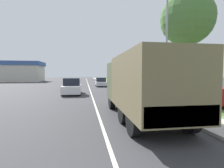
# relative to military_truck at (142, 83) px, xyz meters

# --- Properties ---
(ground_plane) EXTENTS (180.00, 180.00, 0.00)m
(ground_plane) POSITION_rel_military_truck_xyz_m (-1.97, 29.73, -1.68)
(ground_plane) COLOR #38383A
(lane_centre_stripe) EXTENTS (0.12, 120.00, 0.00)m
(lane_centre_stripe) POSITION_rel_military_truck_xyz_m (-1.97, 29.73, -1.67)
(lane_centre_stripe) COLOR silver
(lane_centre_stripe) RESTS_ON ground
(sidewalk_right) EXTENTS (1.80, 120.00, 0.12)m
(sidewalk_right) POSITION_rel_military_truck_xyz_m (2.53, 29.73, -1.62)
(sidewalk_right) COLOR beige
(sidewalk_right) RESTS_ON ground
(grass_strip_right) EXTENTS (7.00, 120.00, 0.02)m
(grass_strip_right) POSITION_rel_military_truck_xyz_m (6.93, 29.73, -1.67)
(grass_strip_right) COLOR #56843D
(grass_strip_right) RESTS_ON ground
(military_truck) EXTENTS (2.37, 7.18, 2.94)m
(military_truck) POSITION_rel_military_truck_xyz_m (0.00, 0.00, 0.00)
(military_truck) COLOR #545B3D
(military_truck) RESTS_ON ground
(car_nearest_ahead) EXTENTS (1.85, 4.21, 1.69)m
(car_nearest_ahead) POSITION_rel_military_truck_xyz_m (-3.98, 10.79, -0.92)
(car_nearest_ahead) COLOR silver
(car_nearest_ahead) RESTS_ON ground
(car_second_ahead) EXTENTS (1.82, 4.78, 1.50)m
(car_second_ahead) POSITION_rel_military_truck_xyz_m (0.12, 22.37, -1.00)
(car_second_ahead) COLOR #B7BABF
(car_second_ahead) RESTS_ON ground
(pickup_truck) EXTENTS (2.04, 5.04, 1.80)m
(pickup_truck) POSITION_rel_military_truck_xyz_m (5.32, 3.71, -0.81)
(pickup_truck) COLOR maroon
(pickup_truck) RESTS_ON grass_strip_right
(lamp_post) EXTENTS (1.69, 0.24, 7.33)m
(lamp_post) POSITION_rel_military_truck_xyz_m (2.57, 3.19, 2.78)
(lamp_post) COLOR gray
(lamp_post) RESTS_ON sidewalk_right
(tree_mid_right) EXTENTS (4.35, 4.35, 8.84)m
(tree_mid_right) POSITION_rel_military_truck_xyz_m (5.76, 5.68, 4.99)
(tree_mid_right) COLOR #4C3D2D
(tree_mid_right) RESTS_ON grass_strip_right
(utility_box) EXTENTS (0.55, 0.45, 0.70)m
(utility_box) POSITION_rel_military_truck_xyz_m (4.23, 4.66, -1.31)
(utility_box) COLOR #3D7042
(utility_box) RESTS_ON grass_strip_right
(building_distant) EXTENTS (18.96, 8.95, 5.66)m
(building_distant) POSITION_rel_military_truck_xyz_m (-24.24, 45.70, 1.19)
(building_distant) COLOR beige
(building_distant) RESTS_ON ground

